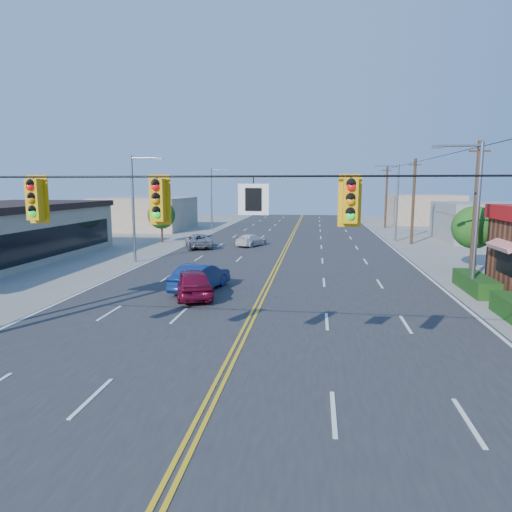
# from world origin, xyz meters

# --- Properties ---
(ground) EXTENTS (160.00, 160.00, 0.00)m
(ground) POSITION_xyz_m (0.00, 0.00, 0.00)
(ground) COLOR gray
(ground) RESTS_ON ground
(road) EXTENTS (20.00, 120.00, 0.06)m
(road) POSITION_xyz_m (0.00, 20.00, 0.03)
(road) COLOR #2D2D30
(road) RESTS_ON ground
(signal_span) EXTENTS (24.32, 0.34, 9.00)m
(signal_span) POSITION_xyz_m (-0.12, 0.00, 4.89)
(signal_span) COLOR #47301E
(signal_span) RESTS_ON ground
(streetlight_se) EXTENTS (2.55, 0.25, 8.00)m
(streetlight_se) POSITION_xyz_m (10.79, 14.00, 4.51)
(streetlight_se) COLOR gray
(streetlight_se) RESTS_ON ground
(streetlight_ne) EXTENTS (2.55, 0.25, 8.00)m
(streetlight_ne) POSITION_xyz_m (10.79, 38.00, 4.51)
(streetlight_ne) COLOR gray
(streetlight_ne) RESTS_ON ground
(streetlight_sw) EXTENTS (2.55, 0.25, 8.00)m
(streetlight_sw) POSITION_xyz_m (-10.79, 22.00, 4.51)
(streetlight_sw) COLOR gray
(streetlight_sw) RESTS_ON ground
(streetlight_nw) EXTENTS (2.55, 0.25, 8.00)m
(streetlight_nw) POSITION_xyz_m (-10.79, 48.00, 4.51)
(streetlight_nw) COLOR gray
(streetlight_nw) RESTS_ON ground
(utility_pole_near) EXTENTS (0.28, 0.28, 8.40)m
(utility_pole_near) POSITION_xyz_m (12.20, 18.00, 4.20)
(utility_pole_near) COLOR #47301E
(utility_pole_near) RESTS_ON ground
(utility_pole_mid) EXTENTS (0.28, 0.28, 8.40)m
(utility_pole_mid) POSITION_xyz_m (12.20, 36.00, 4.20)
(utility_pole_mid) COLOR #47301E
(utility_pole_mid) RESTS_ON ground
(utility_pole_far) EXTENTS (0.28, 0.28, 8.40)m
(utility_pole_far) POSITION_xyz_m (12.20, 54.00, 4.20)
(utility_pole_far) COLOR #47301E
(utility_pole_far) RESTS_ON ground
(tree_kfc_rear) EXTENTS (2.94, 2.94, 4.41)m
(tree_kfc_rear) POSITION_xyz_m (13.50, 22.00, 2.93)
(tree_kfc_rear) COLOR #47301E
(tree_kfc_rear) RESTS_ON ground
(tree_west) EXTENTS (2.80, 2.80, 4.20)m
(tree_west) POSITION_xyz_m (-13.00, 34.00, 2.79)
(tree_west) COLOR #47301E
(tree_west) RESTS_ON ground
(bld_east_mid) EXTENTS (12.00, 10.00, 4.00)m
(bld_east_mid) POSITION_xyz_m (22.00, 40.00, 2.00)
(bld_east_mid) COLOR gray
(bld_east_mid) RESTS_ON ground
(bld_west_far) EXTENTS (11.00, 12.00, 4.20)m
(bld_west_far) POSITION_xyz_m (-20.00, 48.00, 2.10)
(bld_west_far) COLOR tan
(bld_west_far) RESTS_ON ground
(bld_east_far) EXTENTS (10.00, 10.00, 4.40)m
(bld_east_far) POSITION_xyz_m (19.00, 62.00, 2.20)
(bld_east_far) COLOR tan
(bld_east_far) RESTS_ON ground
(car_magenta) EXTENTS (3.29, 4.79, 1.51)m
(car_magenta) POSITION_xyz_m (-3.57, 11.48, 0.76)
(car_magenta) COLOR maroon
(car_magenta) RESTS_ON ground
(car_blue) EXTENTS (2.62, 4.76, 1.49)m
(car_blue) POSITION_xyz_m (-3.55, 12.99, 0.74)
(car_blue) COLOR navy
(car_blue) RESTS_ON ground
(car_white) EXTENTS (3.04, 4.22, 1.14)m
(car_white) POSITION_xyz_m (-3.41, 31.90, 0.57)
(car_white) COLOR silver
(car_white) RESTS_ON ground
(car_silver) EXTENTS (3.73, 5.22, 1.32)m
(car_silver) POSITION_xyz_m (-8.10, 30.01, 0.66)
(car_silver) COLOR #A6A7AC
(car_silver) RESTS_ON ground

